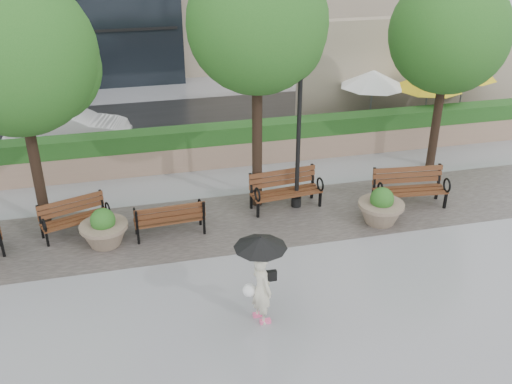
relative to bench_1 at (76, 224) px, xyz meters
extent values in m
plane|color=gray|center=(3.64, -3.40, -0.28)|extent=(100.00, 100.00, 0.00)
cube|color=#383330|center=(3.64, -0.40, -0.27)|extent=(28.00, 3.20, 0.01)
cube|color=#92765E|center=(3.64, 3.60, 0.12)|extent=(24.00, 0.80, 0.80)
cube|color=#194818|center=(3.64, 3.60, 0.80)|extent=(24.00, 0.75, 0.55)
cube|color=tan|center=(13.14, 6.60, 1.72)|extent=(10.00, 0.60, 4.00)
cube|color=#194818|center=(12.64, 4.40, 0.17)|extent=(8.00, 0.50, 0.90)
cube|color=black|center=(3.64, 7.60, -0.27)|extent=(40.00, 7.00, 0.00)
cube|color=#552E18|center=(0.01, -0.03, 0.15)|extent=(1.82, 1.07, 0.05)
cube|color=#552E18|center=(-0.08, 0.22, 0.45)|extent=(1.68, 0.69, 0.41)
cube|color=black|center=(0.00, -0.01, -0.05)|extent=(1.85, 1.16, 0.45)
torus|color=black|center=(-0.71, -0.47, 0.32)|extent=(0.16, 0.35, 0.36)
torus|color=black|center=(0.85, 0.08, 0.32)|extent=(0.16, 0.35, 0.36)
cube|color=#552E18|center=(2.39, -0.61, 0.17)|extent=(1.84, 0.65, 0.05)
cube|color=#552E18|center=(2.41, -0.89, 0.48)|extent=(1.82, 0.23, 0.43)
cube|color=black|center=(2.39, -0.64, -0.04)|extent=(1.85, 0.75, 0.46)
torus|color=black|center=(3.24, -0.38, 0.35)|extent=(0.07, 0.37, 0.37)
torus|color=black|center=(1.53, -0.47, 0.35)|extent=(0.07, 0.37, 0.37)
cube|color=#552E18|center=(5.76, 0.04, 0.21)|extent=(2.06, 0.82, 0.06)
cube|color=#552E18|center=(5.73, 0.36, 0.56)|extent=(2.01, 0.35, 0.47)
cube|color=black|center=(5.76, 0.08, -0.02)|extent=(2.07, 0.93, 0.51)
torus|color=black|center=(4.84, -0.26, 0.42)|extent=(0.10, 0.42, 0.41)
torus|color=black|center=(6.73, -0.05, 0.42)|extent=(0.10, 0.42, 0.41)
cube|color=#552E18|center=(9.22, -0.69, 0.23)|extent=(2.11, 0.82, 0.06)
cube|color=#552E18|center=(9.25, -0.37, 0.58)|extent=(2.07, 0.34, 0.48)
cube|color=black|center=(9.22, -0.66, -0.01)|extent=(2.12, 0.94, 0.53)
torus|color=black|center=(8.23, -0.80, 0.43)|extent=(0.10, 0.43, 0.42)
torus|color=black|center=(10.16, -0.99, 0.43)|extent=(0.10, 0.43, 0.42)
cylinder|color=#7F6B56|center=(0.73, -0.75, 0.26)|extent=(1.21, 1.21, 0.10)
sphere|color=#164F17|center=(0.73, -0.75, 0.43)|extent=(0.62, 0.62, 0.62)
cylinder|color=#7F6B56|center=(8.01, -1.35, 0.27)|extent=(1.24, 1.24, 0.10)
sphere|color=#164F17|center=(8.01, -1.35, 0.44)|extent=(0.64, 0.64, 0.64)
cylinder|color=black|center=(6.08, 0.09, 1.62)|extent=(0.12, 0.12, 3.79)
cylinder|color=black|center=(6.08, 0.09, -0.13)|extent=(0.28, 0.28, 0.30)
sphere|color=black|center=(6.08, 0.09, 3.56)|extent=(0.24, 0.24, 0.24)
cylinder|color=black|center=(-0.84, 0.78, 1.86)|extent=(0.28, 0.28, 4.27)
sphere|color=#164F17|center=(-0.84, 0.78, 4.30)|extent=(3.90, 3.90, 3.90)
sphere|color=#164F17|center=(-0.24, 1.08, 3.87)|extent=(2.73, 2.73, 2.73)
cylinder|color=black|center=(5.01, 0.48, 2.11)|extent=(0.28, 0.28, 4.78)
sphere|color=#164F17|center=(5.01, 0.48, 4.85)|extent=(3.60, 3.60, 3.60)
sphere|color=#164F17|center=(5.61, 0.78, 4.37)|extent=(2.52, 2.52, 2.52)
cylinder|color=black|center=(11.27, 1.79, 1.74)|extent=(0.28, 0.28, 4.04)
sphere|color=#164F17|center=(11.27, 1.79, 4.05)|extent=(3.62, 3.62, 3.62)
sphere|color=#164F17|center=(11.87, 2.09, 3.65)|extent=(2.54, 2.54, 2.54)
cylinder|color=black|center=(10.72, 5.52, -0.23)|extent=(0.40, 0.40, 0.10)
cylinder|color=#99999E|center=(10.72, 5.52, 0.82)|extent=(0.06, 0.06, 2.20)
cone|color=white|center=(10.72, 5.52, 1.72)|extent=(2.50, 2.50, 0.60)
cylinder|color=black|center=(12.60, 4.77, -0.23)|extent=(0.40, 0.40, 0.10)
cylinder|color=#99999E|center=(12.60, 4.77, 0.82)|extent=(0.06, 0.06, 2.20)
cone|color=gold|center=(12.60, 4.77, 1.72)|extent=(2.50, 2.50, 0.60)
cylinder|color=black|center=(14.75, 5.83, -0.23)|extent=(0.40, 0.40, 0.10)
cylinder|color=#99999E|center=(14.75, 5.83, 0.82)|extent=(0.06, 0.06, 2.20)
cone|color=gold|center=(14.75, 5.83, 1.72)|extent=(2.50, 2.50, 0.60)
imported|color=white|center=(-0.43, 6.45, 0.42)|extent=(4.44, 2.25, 1.40)
imported|color=beige|center=(3.87, -4.57, 0.55)|extent=(0.59, 0.70, 1.65)
cube|color=#F2598C|center=(3.83, -4.45, -0.24)|extent=(0.18, 0.25, 0.08)
cube|color=#F2598C|center=(3.92, -4.70, -0.24)|extent=(0.18, 0.25, 0.08)
cube|color=black|center=(4.06, -4.44, 0.70)|extent=(0.20, 0.33, 0.23)
sphere|color=white|center=(3.65, -4.41, 0.39)|extent=(0.29, 0.29, 0.29)
cylinder|color=black|center=(3.85, -4.52, 1.17)|extent=(0.02, 0.02, 0.88)
cone|color=black|center=(3.85, -4.52, 1.58)|extent=(1.07, 1.07, 0.23)
camera|label=1|loc=(1.52, -13.74, 7.44)|focal=40.00mm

